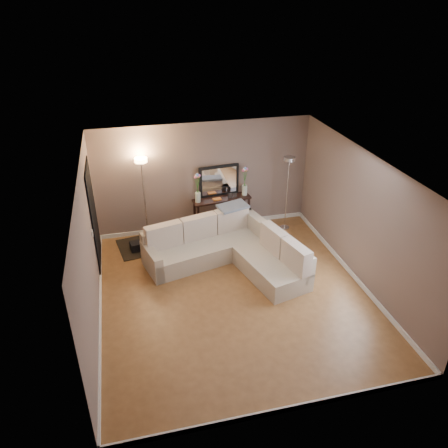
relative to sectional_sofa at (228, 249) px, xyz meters
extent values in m
cube|color=#936035|center=(-0.16, -1.08, -0.35)|extent=(5.00, 5.50, 0.01)
cube|color=white|center=(-0.16, -1.08, 2.26)|extent=(5.00, 5.50, 0.01)
cube|color=#7A665D|center=(-0.16, 1.68, 0.96)|extent=(5.00, 0.02, 2.60)
cube|color=#7A665D|center=(-0.16, -3.84, 0.96)|extent=(5.00, 0.02, 2.60)
cube|color=#7A665D|center=(-2.67, -1.08, 0.96)|extent=(0.02, 5.50, 2.60)
cube|color=#7A665D|center=(2.35, -1.08, 0.96)|extent=(0.02, 5.50, 2.60)
cube|color=white|center=(-0.16, 1.66, -0.29)|extent=(5.00, 0.03, 0.10)
cube|color=white|center=(-0.16, -3.81, -0.29)|extent=(5.00, 0.03, 0.10)
cube|color=white|center=(-2.65, -1.08, -0.29)|extent=(0.03, 5.50, 0.10)
cube|color=white|center=(2.32, -1.08, -0.29)|extent=(0.03, 5.50, 0.10)
cube|color=black|center=(-2.64, 0.62, 0.76)|extent=(0.02, 1.20, 2.20)
cube|color=white|center=(-2.64, -0.23, 0.86)|extent=(0.02, 0.08, 0.12)
cube|color=beige|center=(-0.42, 0.29, -0.14)|extent=(2.74, 1.52, 0.40)
cube|color=beige|center=(-0.51, 0.62, 0.14)|extent=(2.57, 0.84, 0.56)
cube|color=beige|center=(-1.60, -0.02, -0.06)|extent=(0.40, 0.92, 0.56)
cube|color=beige|center=(0.71, -0.71, -0.14)|extent=(1.27, 1.77, 0.40)
cube|color=beige|center=(0.94, -0.19, 0.14)|extent=(0.82, 2.47, 0.56)
cube|color=beige|center=(-1.30, 0.31, 0.32)|extent=(0.81, 0.41, 0.52)
cube|color=beige|center=(-0.53, 0.51, 0.32)|extent=(0.81, 0.41, 0.52)
cube|color=beige|center=(0.24, 0.70, 0.32)|extent=(0.81, 0.41, 0.52)
cube|color=beige|center=(0.87, -0.36, 0.32)|extent=(0.39, 0.75, 0.52)
cube|color=beige|center=(1.06, -1.09, 0.32)|extent=(0.39, 0.75, 0.52)
cube|color=slate|center=(0.29, 0.74, 0.61)|extent=(0.74, 0.56, 0.09)
cube|color=black|center=(0.20, 1.43, 0.48)|extent=(1.40, 0.52, 0.04)
cube|color=black|center=(-0.41, 1.21, 0.06)|extent=(0.05, 0.05, 0.80)
cube|color=black|center=(-0.44, 1.50, 0.06)|extent=(0.05, 0.05, 0.80)
cube|color=black|center=(0.84, 1.35, 0.06)|extent=(0.05, 0.05, 0.80)
cube|color=black|center=(0.81, 1.64, 0.06)|extent=(0.05, 0.05, 0.80)
cube|color=black|center=(0.20, 1.43, -0.15)|extent=(1.31, 0.47, 0.03)
cube|color=#BF3333|center=(-0.36, 1.37, -0.04)|extent=(0.05, 0.17, 0.20)
cube|color=#3359A5|center=(-0.32, 1.37, -0.03)|extent=(0.06, 0.17, 0.22)
cube|color=gold|center=(-0.27, 1.38, -0.02)|extent=(0.06, 0.17, 0.24)
cube|color=#3F7F4C|center=(-0.21, 1.38, -0.04)|extent=(0.07, 0.17, 0.20)
cube|color=#994C99|center=(-0.16, 1.39, -0.03)|extent=(0.05, 0.17, 0.22)
cube|color=orange|center=(-0.12, 1.39, -0.02)|extent=(0.06, 0.17, 0.24)
cube|color=#262626|center=(-0.07, 1.40, -0.04)|extent=(0.06, 0.17, 0.20)
cube|color=#4C99B2|center=(-0.02, 1.40, -0.03)|extent=(0.07, 0.17, 0.22)
cube|color=#B2A58C|center=(0.03, 1.41, -0.02)|extent=(0.05, 0.17, 0.24)
cube|color=brown|center=(0.08, 1.41, -0.04)|extent=(0.06, 0.17, 0.20)
cube|color=navy|center=(0.13, 1.42, -0.03)|extent=(0.06, 0.17, 0.22)
cube|color=gold|center=(0.18, 1.43, -0.02)|extent=(0.07, 0.17, 0.24)
cube|color=black|center=(0.18, 1.61, 0.87)|extent=(0.96, 0.15, 0.75)
cube|color=white|center=(0.18, 1.59, 0.87)|extent=(0.83, 0.10, 0.63)
cube|color=orange|center=(0.08, 1.39, 0.50)|extent=(0.20, 0.15, 0.04)
cube|color=black|center=(0.39, 1.40, 0.55)|extent=(0.11, 0.03, 0.14)
cube|color=black|center=(0.52, 1.41, 0.54)|extent=(0.09, 0.03, 0.12)
cylinder|color=silver|center=(-0.38, 1.37, 0.61)|extent=(0.14, 0.14, 0.25)
cylinder|color=#38722D|center=(-0.39, 1.37, 0.90)|extent=(0.10, 0.02, 0.43)
sphere|color=#E5598C|center=(-0.42, 1.36, 1.12)|extent=(0.08, 0.08, 0.07)
cylinder|color=#38722D|center=(-0.39, 1.37, 0.91)|extent=(0.06, 0.01, 0.46)
sphere|color=white|center=(-0.40, 1.37, 1.14)|extent=(0.08, 0.08, 0.07)
cylinder|color=#38722D|center=(-0.38, 1.37, 0.92)|extent=(0.01, 0.01, 0.48)
sphere|color=#598CE5|center=(-0.38, 1.37, 1.16)|extent=(0.08, 0.08, 0.07)
cylinder|color=#38722D|center=(-0.37, 1.37, 0.90)|extent=(0.06, 0.01, 0.44)
sphere|color=#E58C4C|center=(-0.36, 1.37, 1.12)|extent=(0.08, 0.08, 0.07)
cylinder|color=#38722D|center=(-0.36, 1.37, 0.91)|extent=(0.11, 0.02, 0.45)
sphere|color=#D866B2|center=(-0.34, 1.37, 1.14)|extent=(0.08, 0.08, 0.07)
cylinder|color=silver|center=(0.77, 1.50, 0.61)|extent=(0.14, 0.14, 0.25)
cylinder|color=#38722D|center=(0.75, 1.49, 0.90)|extent=(0.10, 0.02, 0.43)
sphere|color=#E5598C|center=(0.73, 1.49, 1.12)|extent=(0.08, 0.08, 0.07)
cylinder|color=#38722D|center=(0.76, 1.49, 0.91)|extent=(0.06, 0.01, 0.46)
sphere|color=white|center=(0.75, 1.49, 1.14)|extent=(0.08, 0.08, 0.07)
cylinder|color=#38722D|center=(0.77, 1.50, 0.92)|extent=(0.01, 0.01, 0.48)
sphere|color=#598CE5|center=(0.77, 1.50, 1.16)|extent=(0.08, 0.08, 0.07)
cylinder|color=#38722D|center=(0.78, 1.50, 0.90)|extent=(0.06, 0.01, 0.44)
sphere|color=#E58C4C|center=(0.79, 1.50, 1.12)|extent=(0.08, 0.08, 0.07)
cylinder|color=#38722D|center=(0.79, 1.50, 0.91)|extent=(0.11, 0.02, 0.45)
sphere|color=#D866B2|center=(0.81, 1.50, 1.14)|extent=(0.08, 0.08, 0.07)
cylinder|color=silver|center=(-1.57, 1.50, -0.32)|extent=(0.29, 0.29, 0.03)
cylinder|color=silver|center=(-1.57, 1.50, 0.60)|extent=(0.03, 0.03, 1.86)
cylinder|color=#FFBF72|center=(-1.57, 1.50, 1.57)|extent=(0.32, 0.32, 0.08)
cylinder|color=silver|center=(1.70, 1.14, -0.33)|extent=(0.26, 0.26, 0.03)
cylinder|color=silver|center=(1.70, 1.14, 0.54)|extent=(0.03, 0.03, 1.73)
cylinder|color=silver|center=(1.70, 1.14, 1.44)|extent=(0.28, 0.28, 0.08)
cube|color=black|center=(-1.62, 1.12, -0.33)|extent=(1.41, 1.14, 0.02)
cube|color=black|center=(-1.82, 0.97, -0.26)|extent=(0.40, 0.31, 0.23)
camera|label=1|loc=(-1.94, -7.56, 4.83)|focal=35.00mm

